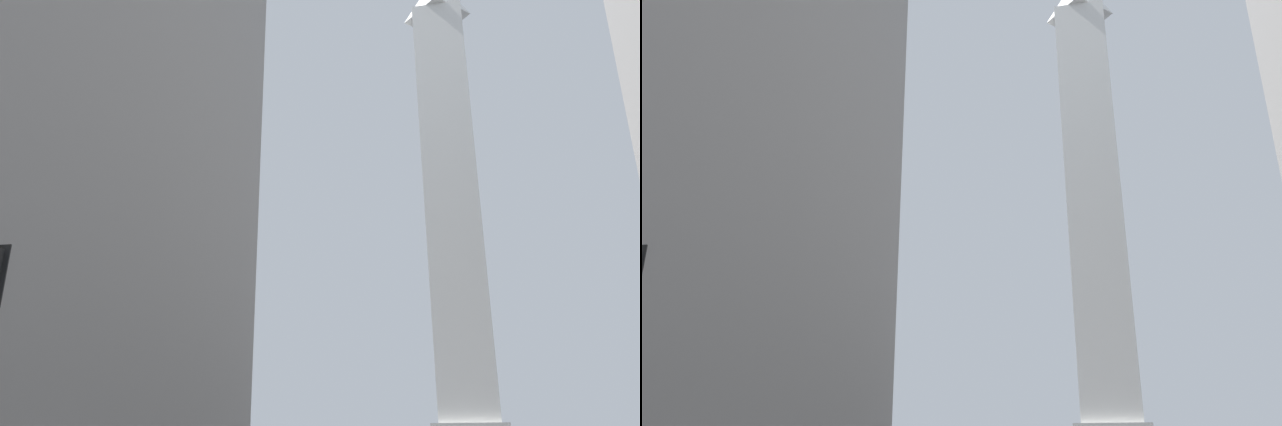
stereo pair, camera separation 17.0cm
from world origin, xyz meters
The scene contains 1 object.
obelisk centered at (0.00, 72.35, 32.20)m, with size 8.25×8.25×66.68m.
Camera 2 is at (0.44, -2.49, 1.65)m, focal length 35.00 mm.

